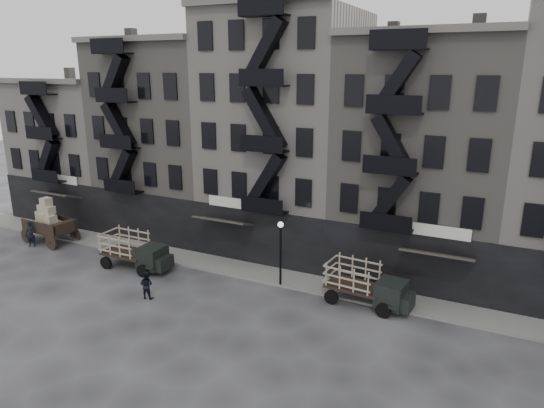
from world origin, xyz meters
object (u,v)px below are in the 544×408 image
at_px(wagon, 47,217).
at_px(stake_truck_east, 366,282).
at_px(pedestrian_mid, 146,285).
at_px(horse, 32,226).
at_px(stake_truck_west, 135,248).
at_px(pedestrian_west, 31,234).

distance_m(wagon, stake_truck_east, 25.16).
height_order(stake_truck_east, pedestrian_mid, stake_truck_east).
relative_size(horse, pedestrian_mid, 1.04).
bearing_deg(horse, stake_truck_west, -103.47).
relative_size(horse, pedestrian_west, 0.87).
distance_m(stake_truck_east, pedestrian_mid, 12.92).
relative_size(stake_truck_west, pedestrian_west, 2.50).
relative_size(pedestrian_west, pedestrian_mid, 1.19).
bearing_deg(horse, wagon, -108.53).
bearing_deg(stake_truck_west, pedestrian_west, -178.79).
xyz_separation_m(stake_truck_west, pedestrian_mid, (3.63, -3.18, -0.59)).
distance_m(wagon, pedestrian_mid, 13.91).
xyz_separation_m(wagon, pedestrian_mid, (13.20, -4.21, -1.17)).
relative_size(stake_truck_east, pedestrian_mid, 3.00).
height_order(stake_truck_west, stake_truck_east, stake_truck_west).
relative_size(stake_truck_east, pedestrian_west, 2.52).
height_order(wagon, stake_truck_west, wagon).
height_order(stake_truck_east, pedestrian_west, stake_truck_east).
relative_size(horse, stake_truck_east, 0.35).
xyz_separation_m(wagon, stake_truck_east, (25.14, 0.69, -0.60)).
relative_size(horse, stake_truck_west, 0.35).
bearing_deg(wagon, stake_truck_west, -1.75).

